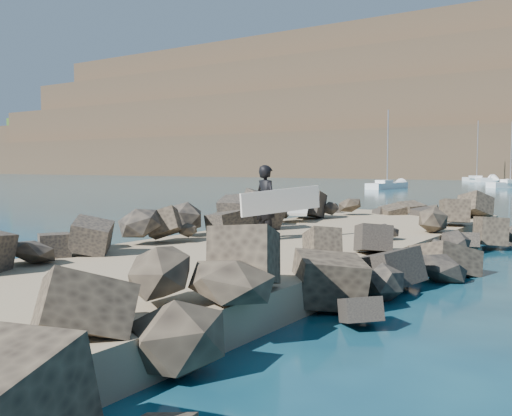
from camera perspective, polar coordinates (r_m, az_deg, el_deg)
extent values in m
plane|color=#0F384C|center=(14.43, 2.24, -5.71)|extent=(800.00, 800.00, 0.00)
cube|color=#8C7759|center=(12.75, -2.54, -5.66)|extent=(6.00, 26.00, 0.60)
cube|color=black|center=(14.97, -10.33, -3.48)|extent=(2.60, 22.00, 1.00)
cube|color=black|center=(11.70, 10.48, -5.63)|extent=(2.60, 22.00, 1.00)
cube|color=beige|center=(19.99, 4.43, 0.07)|extent=(1.70, 2.63, 0.09)
imported|color=black|center=(14.69, 1.03, 0.59)|extent=(0.81, 0.66, 1.91)
cube|color=silver|center=(14.45, 2.53, 0.73)|extent=(1.08, 2.18, 0.75)
cube|color=white|center=(63.97, 12.97, 2.12)|extent=(2.18, 7.35, 0.80)
cylinder|color=gray|center=(63.96, 13.04, 6.00)|extent=(0.12, 0.12, 7.97)
cube|color=white|center=(63.14, 12.70, 2.55)|extent=(1.32, 2.12, 0.44)
cube|color=white|center=(96.51, 21.19, 2.62)|extent=(5.98, 7.80, 0.80)
cylinder|color=gray|center=(96.52, 21.27, 5.49)|extent=(0.12, 0.12, 8.97)
cube|color=white|center=(95.70, 21.09, 2.91)|extent=(2.35, 2.63, 0.44)
cube|color=white|center=(71.72, 24.08, 2.07)|extent=(4.32, 6.16, 0.80)
cylinder|color=gray|center=(71.71, 24.17, 5.12)|extent=(0.12, 0.12, 6.93)
cube|color=white|center=(71.06, 23.99, 2.46)|extent=(1.75, 2.03, 0.44)
cube|color=white|center=(173.69, 18.32, 14.47)|extent=(10.00, 8.00, 4.00)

